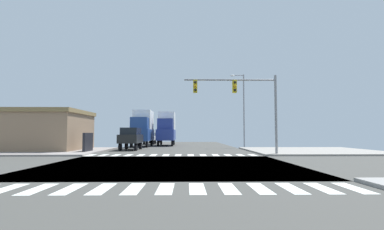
# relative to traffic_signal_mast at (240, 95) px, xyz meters

# --- Properties ---
(ground) EXTENTS (90.00, 90.00, 0.05)m
(ground) POSITION_rel_traffic_signal_mast_xyz_m (-5.21, -7.01, -4.85)
(ground) COLOR #44433F
(sidewalk_corner_ne) EXTENTS (12.00, 12.00, 0.14)m
(sidewalk_corner_ne) POSITION_rel_traffic_signal_mast_xyz_m (7.79, 4.99, -4.75)
(sidewalk_corner_ne) COLOR gray
(sidewalk_corner_ne) RESTS_ON ground
(sidewalk_corner_nw) EXTENTS (12.00, 12.00, 0.14)m
(sidewalk_corner_nw) POSITION_rel_traffic_signal_mast_xyz_m (-18.21, 4.99, -4.75)
(sidewalk_corner_nw) COLOR gray
(sidewalk_corner_nw) RESTS_ON ground
(crosswalk_near) EXTENTS (13.50, 2.00, 0.01)m
(crosswalk_near) POSITION_rel_traffic_signal_mast_xyz_m (-5.46, -14.31, -4.82)
(crosswalk_near) COLOR white
(crosswalk_near) RESTS_ON ground
(crosswalk_far) EXTENTS (13.50, 2.00, 0.01)m
(crosswalk_far) POSITION_rel_traffic_signal_mast_xyz_m (-5.46, 0.29, -4.82)
(crosswalk_far) COLOR white
(crosswalk_far) RESTS_ON ground
(traffic_signal_mast) EXTENTS (7.52, 0.55, 6.48)m
(traffic_signal_mast) POSITION_rel_traffic_signal_mast_xyz_m (0.00, 0.00, 0.00)
(traffic_signal_mast) COLOR gray
(traffic_signal_mast) RESTS_ON ground
(street_lamp) EXTENTS (1.78, 0.32, 9.23)m
(street_lamp) POSITION_rel_traffic_signal_mast_xyz_m (2.73, 13.54, 0.60)
(street_lamp) COLOR gray
(street_lamp) RESTS_ON ground
(bank_building) EXTENTS (17.68, 7.94, 4.05)m
(bank_building) POSITION_rel_traffic_signal_mast_xyz_m (-22.69, 6.23, -2.79)
(bank_building) COLOR #8D7055
(bank_building) RESTS_ON ground
(box_truck_nearside_1) EXTENTS (2.40, 7.20, 4.85)m
(box_truck_nearside_1) POSITION_rel_traffic_signal_mast_xyz_m (-10.21, 16.16, -2.26)
(box_truck_nearside_1) COLOR black
(box_truck_nearside_1) RESTS_ON ground
(sedan_crossing_2) EXTENTS (1.80, 4.30, 1.88)m
(sedan_crossing_2) POSITION_rel_traffic_signal_mast_xyz_m (-10.21, 24.28, -3.71)
(sedan_crossing_2) COLOR black
(sedan_crossing_2) RESTS_ON ground
(sedan_queued_3) EXTENTS (1.80, 4.30, 1.88)m
(sedan_queued_3) POSITION_rel_traffic_signal_mast_xyz_m (-10.21, 31.72, -3.71)
(sedan_queued_3) COLOR black
(sedan_queued_3) RESTS_ON ground
(suv_middle_1) EXTENTS (1.96, 4.60, 2.34)m
(suv_middle_1) POSITION_rel_traffic_signal_mast_xyz_m (-10.21, 7.99, -3.43)
(suv_middle_1) COLOR black
(suv_middle_1) RESTS_ON ground
(box_truck_inner_2) EXTENTS (2.40, 7.20, 4.85)m
(box_truck_inner_2) POSITION_rel_traffic_signal_mast_xyz_m (-7.21, 19.54, -2.26)
(box_truck_inner_2) COLOR black
(box_truck_inner_2) RESTS_ON ground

